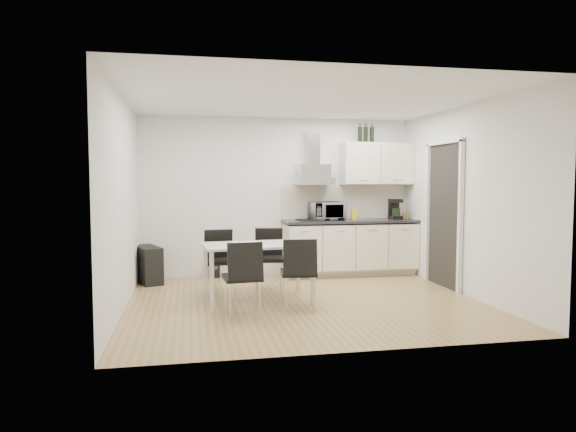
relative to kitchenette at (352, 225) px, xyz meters
name	(u,v)px	position (x,y,z in m)	size (l,w,h in m)	color
ground	(305,302)	(-1.19, -1.73, -0.83)	(4.50, 4.50, 0.00)	#A78753
wall_back	(278,197)	(-1.19, 0.27, 0.47)	(4.50, 0.10, 2.60)	white
wall_front	(354,211)	(-1.19, -3.73, 0.47)	(4.50, 0.10, 2.60)	white
wall_left	(122,203)	(-3.44, -1.73, 0.47)	(0.10, 4.00, 2.60)	white
wall_right	(466,200)	(1.06, -1.73, 0.47)	(0.10, 4.00, 2.60)	white
ceiling	(305,99)	(-1.19, -1.73, 1.77)	(4.50, 4.50, 0.00)	white
doorway	(443,216)	(1.02, -1.18, 0.22)	(0.08, 1.04, 2.10)	white
kitchenette	(352,225)	(0.00, 0.00, 0.00)	(2.22, 0.64, 2.52)	beige
dining_table	(258,250)	(-1.78, -1.58, -0.16)	(1.44, 0.90, 0.75)	white
chair_far_left	(221,262)	(-2.23, -1.05, -0.39)	(0.44, 0.50, 0.88)	black
chair_far_right	(269,260)	(-1.54, -0.95, -0.39)	(0.44, 0.50, 0.88)	black
chair_near_left	(242,278)	(-2.06, -2.28, -0.39)	(0.44, 0.50, 0.88)	black
chair_near_right	(299,273)	(-1.35, -2.10, -0.39)	(0.44, 0.50, 0.88)	black
guitar_amp	(148,265)	(-3.28, -0.08, -0.55)	(0.50, 0.73, 0.56)	black
floor_speaker	(215,268)	(-2.26, 0.17, -0.68)	(0.17, 0.16, 0.29)	black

